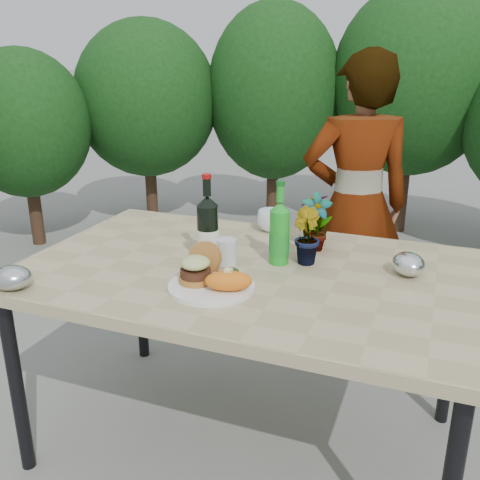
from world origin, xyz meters
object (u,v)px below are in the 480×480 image
(patio_table, at_px, (248,283))
(dinner_plate, at_px, (211,286))
(wine_bottle, at_px, (208,231))
(person, at_px, (356,206))

(patio_table, bearing_deg, dinner_plate, -103.20)
(patio_table, bearing_deg, wine_bottle, -176.11)
(dinner_plate, xyz_separation_m, person, (0.27, 1.16, -0.01))
(person, bearing_deg, patio_table, 53.33)
(patio_table, relative_size, wine_bottle, 4.89)
(patio_table, relative_size, dinner_plate, 5.71)
(dinner_plate, height_order, person, person)
(person, bearing_deg, dinner_plate, 53.30)
(patio_table, xyz_separation_m, person, (0.22, 0.95, 0.05))
(dinner_plate, height_order, wine_bottle, wine_bottle)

